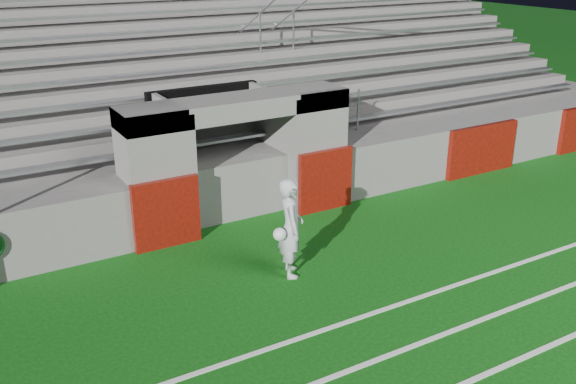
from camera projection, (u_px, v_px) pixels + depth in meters
ground at (331, 288)px, 10.85m from camera, size 90.00×90.00×0.00m
stadium_structure at (162, 106)px, 16.72m from camera, size 26.00×8.48×5.42m
goalkeeper_with_ball at (291, 228)px, 11.00m from camera, size 0.70×0.76×1.79m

